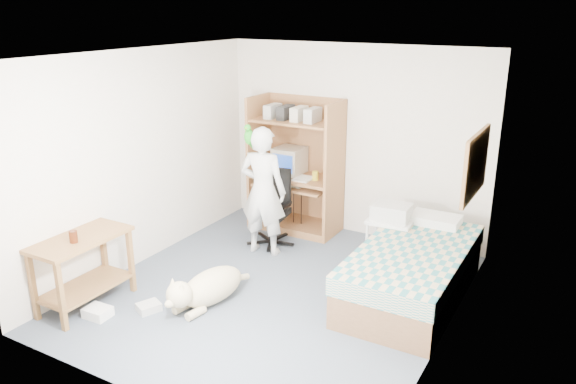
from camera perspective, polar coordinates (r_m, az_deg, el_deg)
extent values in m
plane|color=#414C59|center=(6.17, -1.24, -10.05)|extent=(4.00, 4.00, 0.00)
cube|color=silver|center=(7.41, 6.67, 5.11)|extent=(3.60, 0.02, 2.50)
cube|color=silver|center=(5.04, 16.51, -1.96)|extent=(0.02, 4.00, 2.50)
cube|color=silver|center=(6.75, -14.58, 3.32)|extent=(0.02, 4.00, 2.50)
cube|color=white|center=(5.44, -1.43, 13.77)|extent=(3.60, 4.00, 0.02)
cube|color=brown|center=(7.81, -2.96, 3.27)|extent=(0.04, 0.60, 1.80)
cube|color=brown|center=(7.28, 4.77, 2.08)|extent=(0.04, 0.60, 1.80)
cube|color=brown|center=(7.77, 1.80, 3.20)|extent=(1.20, 0.02, 1.80)
cube|color=brown|center=(7.57, 0.76, 1.53)|extent=(1.12, 0.60, 0.04)
cube|color=brown|center=(7.54, 0.46, 0.65)|extent=(1.00, 0.50, 0.03)
cube|color=brown|center=(7.39, 0.79, 7.18)|extent=(1.12, 0.55, 0.03)
cube|color=brown|center=(7.80, 0.74, -3.32)|extent=(1.12, 0.60, 0.10)
cube|color=brown|center=(6.11, 12.38, -8.88)|extent=(1.00, 2.00, 0.36)
cube|color=teal|center=(5.99, 12.56, -6.50)|extent=(1.02, 2.02, 0.20)
cube|color=white|center=(6.65, 14.74, -2.80)|extent=(0.55, 0.35, 0.12)
cube|color=brown|center=(5.97, -20.37, -4.53)|extent=(0.50, 1.00, 0.04)
cube|color=brown|center=(6.03, -24.48, -8.82)|extent=(0.05, 0.05, 0.70)
cube|color=brown|center=(5.73, -22.05, -9.91)|extent=(0.05, 0.05, 0.70)
cube|color=brown|center=(6.52, -18.17, -5.95)|extent=(0.05, 0.05, 0.70)
cube|color=brown|center=(6.25, -15.66, -6.79)|extent=(0.05, 0.05, 0.70)
cube|color=brown|center=(6.19, -19.83, -9.06)|extent=(0.46, 0.92, 0.03)
cube|color=olive|center=(5.83, 18.57, 2.64)|extent=(0.03, 0.90, 0.60)
cube|color=brown|center=(5.76, 18.86, 5.61)|extent=(0.04, 0.94, 0.04)
cube|color=brown|center=(5.92, 18.24, -0.24)|extent=(0.04, 0.94, 0.04)
cylinder|color=black|center=(7.31, -1.75, -5.01)|extent=(0.54, 0.54, 0.05)
cylinder|color=black|center=(7.24, -1.76, -3.76)|extent=(0.05, 0.05, 0.36)
cube|color=black|center=(7.16, -1.78, -2.15)|extent=(0.47, 0.47, 0.07)
cube|color=black|center=(7.24, -1.14, 0.59)|extent=(0.38, 0.10, 0.50)
cube|color=black|center=(7.20, -3.44, -0.90)|extent=(0.07, 0.27, 0.04)
cube|color=black|center=(7.03, -0.11, -1.36)|extent=(0.07, 0.27, 0.04)
imported|color=silver|center=(6.81, -2.55, 0.08)|extent=(0.63, 0.46, 1.60)
ellipsoid|color=#1E9015|center=(6.76, -3.98, 5.60)|extent=(0.12, 0.12, 0.19)
sphere|color=#1E9015|center=(6.70, -4.14, 6.52)|extent=(0.08, 0.08, 0.08)
cone|color=orange|center=(6.66, -4.29, 6.45)|extent=(0.04, 0.04, 0.03)
cylinder|color=#1E9015|center=(6.82, -3.79, 4.79)|extent=(0.04, 0.13, 0.11)
ellipsoid|color=#CDB989|center=(5.95, -7.69, -9.45)|extent=(0.49, 0.83, 0.35)
sphere|color=#CDB989|center=(5.66, -10.97, -10.19)|extent=(0.26, 0.26, 0.26)
cone|color=#CDB989|center=(5.64, -11.65, -8.98)|extent=(0.08, 0.08, 0.10)
cone|color=#CDB989|center=(5.55, -10.78, -9.41)|extent=(0.08, 0.08, 0.10)
ellipsoid|color=#CDB989|center=(5.62, -11.80, -10.97)|extent=(0.11, 0.15, 0.09)
cylinder|color=#CDB989|center=(6.24, -4.88, -8.65)|extent=(0.11, 0.26, 0.13)
cube|color=white|center=(6.57, 10.41, -2.89)|extent=(0.53, 0.43, 0.04)
cube|color=white|center=(6.74, 10.20, -6.33)|extent=(0.48, 0.39, 0.03)
cylinder|color=white|center=(6.60, 7.94, -5.40)|extent=(0.03, 0.03, 0.59)
cylinder|color=white|center=(6.47, 11.60, -6.13)|extent=(0.03, 0.03, 0.59)
cylinder|color=white|center=(6.90, 9.01, -4.38)|extent=(0.03, 0.03, 0.59)
cylinder|color=white|center=(6.77, 12.53, -5.05)|extent=(0.03, 0.03, 0.59)
cube|color=beige|center=(6.53, 10.46, -1.99)|extent=(0.44, 0.34, 0.18)
cube|color=beige|center=(7.61, 0.17, 3.24)|extent=(0.37, 0.39, 0.35)
cube|color=navy|center=(7.45, -0.56, 2.90)|extent=(0.30, 0.02, 0.24)
cube|color=beige|center=(7.52, -0.01, 0.85)|extent=(0.46, 0.19, 0.03)
cylinder|color=gold|center=(7.36, 2.80, 1.66)|extent=(0.08, 0.08, 0.12)
cylinder|color=#401A0A|center=(5.84, -20.97, -4.26)|extent=(0.08, 0.08, 0.12)
cube|color=white|center=(5.99, -18.76, -11.50)|extent=(0.26, 0.21, 0.10)
cube|color=#BBBAB5|center=(5.96, -13.96, -11.28)|extent=(0.25, 0.27, 0.08)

